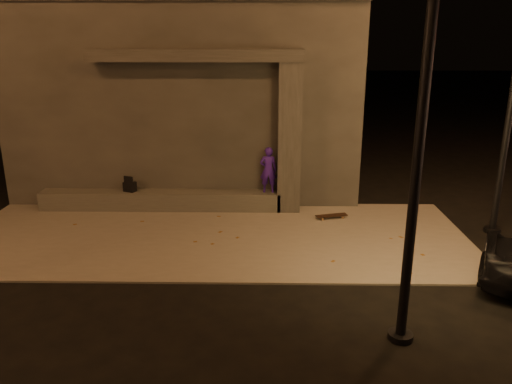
{
  "coord_description": "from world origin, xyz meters",
  "views": [
    {
      "loc": [
        1.1,
        -8.12,
        4.17
      ],
      "look_at": [
        0.93,
        2.0,
        1.03
      ],
      "focal_mm": 35.0,
      "sensor_mm": 36.0,
      "label": 1
    }
  ],
  "objects_px": {
    "column": "(289,139)",
    "street_lamp_0": "(432,13)",
    "skateboarder": "(268,170)",
    "backpack": "(130,186)",
    "skateboard": "(332,216)"
  },
  "relations": [
    {
      "from": "backpack",
      "to": "street_lamp_0",
      "type": "bearing_deg",
      "value": -22.94
    },
    {
      "from": "column",
      "to": "street_lamp_0",
      "type": "bearing_deg",
      "value": -76.08
    },
    {
      "from": "skateboarder",
      "to": "street_lamp_0",
      "type": "relative_size",
      "value": 0.15
    },
    {
      "from": "street_lamp_0",
      "to": "skateboarder",
      "type": "bearing_deg",
      "value": 108.65
    },
    {
      "from": "column",
      "to": "skateboard",
      "type": "xyz_separation_m",
      "value": [
        1.01,
        -0.65,
        -1.73
      ]
    },
    {
      "from": "backpack",
      "to": "column",
      "type": "bearing_deg",
      "value": 23.3
    },
    {
      "from": "skateboarder",
      "to": "skateboard",
      "type": "relative_size",
      "value": 1.46
    },
    {
      "from": "column",
      "to": "skateboarder",
      "type": "relative_size",
      "value": 3.14
    },
    {
      "from": "skateboarder",
      "to": "backpack",
      "type": "bearing_deg",
      "value": 1.25
    },
    {
      "from": "column",
      "to": "skateboard",
      "type": "distance_m",
      "value": 2.11
    },
    {
      "from": "street_lamp_0",
      "to": "skateboard",
      "type": "bearing_deg",
      "value": 94.26
    },
    {
      "from": "column",
      "to": "skateboarder",
      "type": "xyz_separation_m",
      "value": [
        -0.5,
        0.0,
        -0.78
      ]
    },
    {
      "from": "column",
      "to": "backpack",
      "type": "xyz_separation_m",
      "value": [
        -3.96,
        0.0,
        -1.21
      ]
    },
    {
      "from": "column",
      "to": "skateboard",
      "type": "bearing_deg",
      "value": -32.67
    },
    {
      "from": "backpack",
      "to": "skateboard",
      "type": "height_order",
      "value": "backpack"
    }
  ]
}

